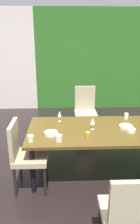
% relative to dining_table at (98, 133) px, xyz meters
% --- Properties ---
extents(ground_plane, '(5.98, 6.28, 0.02)m').
position_rel_dining_table_xyz_m(ground_plane, '(-0.66, 0.09, -0.65)').
color(ground_plane, black).
extents(garden_window_panel, '(3.55, 0.10, 2.67)m').
position_rel_dining_table_xyz_m(garden_window_panel, '(0.56, 3.18, 0.69)').
color(garden_window_panel, '#2C6821').
rests_on(garden_window_panel, ground_plane).
extents(dining_table, '(2.01, 1.04, 0.71)m').
position_rel_dining_table_xyz_m(dining_table, '(0.00, 0.00, 0.00)').
color(dining_table, '#543E18').
rests_on(dining_table, ground_plane).
extents(chair_head_far, '(0.44, 0.45, 0.99)m').
position_rel_dining_table_xyz_m(chair_head_far, '(-0.04, 1.41, -0.09)').
color(chair_head_far, tan).
rests_on(chair_head_far, ground_plane).
extents(chair_left_near, '(0.44, 0.44, 0.95)m').
position_rel_dining_table_xyz_m(chair_left_near, '(-1.02, -0.32, -0.10)').
color(chair_left_near, tan).
rests_on(chair_left_near, ground_plane).
extents(chair_head_near, '(0.44, 0.44, 0.96)m').
position_rel_dining_table_xyz_m(chair_head_near, '(0.04, -1.41, -0.10)').
color(chair_head_near, tan).
rests_on(chair_head_near, ground_plane).
extents(wine_glass_near_shelf, '(0.06, 0.06, 0.17)m').
position_rel_dining_table_xyz_m(wine_glass_near_shelf, '(-0.56, 0.33, 0.19)').
color(wine_glass_near_shelf, silver).
rests_on(wine_glass_near_shelf, dining_table).
extents(wine_glass_corner, '(0.07, 0.07, 0.17)m').
position_rel_dining_table_xyz_m(wine_glass_corner, '(-0.09, -0.00, 0.19)').
color(wine_glass_corner, silver).
rests_on(wine_glass_corner, dining_table).
extents(serving_bowl_center, '(0.18, 0.18, 0.04)m').
position_rel_dining_table_xyz_m(serving_bowl_center, '(-0.67, -0.17, 0.09)').
color(serving_bowl_center, silver).
rests_on(serving_bowl_center, dining_table).
extents(serving_bowl_rear, '(0.19, 0.19, 0.04)m').
position_rel_dining_table_xyz_m(serving_bowl_rear, '(0.40, 0.02, 0.09)').
color(serving_bowl_rear, white).
rests_on(serving_bowl_rear, dining_table).
extents(serving_bowl_south, '(0.13, 0.13, 0.05)m').
position_rel_dining_table_xyz_m(serving_bowl_south, '(0.43, -0.11, 0.09)').
color(serving_bowl_south, white).
rests_on(serving_bowl_south, dining_table).
extents(cup_west, '(0.08, 0.08, 0.08)m').
position_rel_dining_table_xyz_m(cup_west, '(-0.92, -0.36, 0.11)').
color(cup_west, silver).
rests_on(cup_west, dining_table).
extents(cup_left, '(0.08, 0.08, 0.09)m').
position_rel_dining_table_xyz_m(cup_left, '(-0.56, -0.36, 0.11)').
color(cup_left, '#F0E3D1').
rests_on(cup_left, dining_table).
extents(cup_north, '(0.07, 0.07, 0.07)m').
position_rel_dining_table_xyz_m(cup_north, '(-0.18, -0.26, 0.10)').
color(cup_north, gold).
rests_on(cup_north, dining_table).
extents(cup_right, '(0.07, 0.07, 0.09)m').
position_rel_dining_table_xyz_m(cup_right, '(0.51, 0.40, 0.11)').
color(cup_right, white).
rests_on(cup_right, dining_table).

